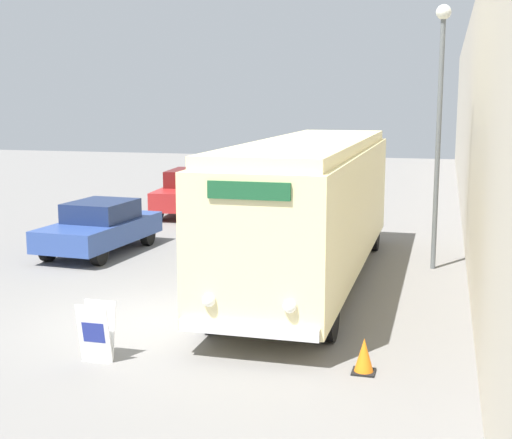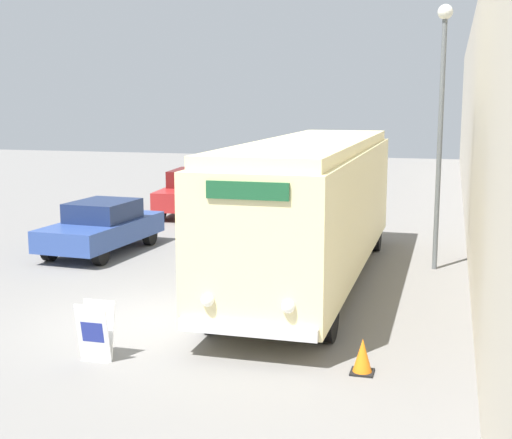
{
  "view_description": "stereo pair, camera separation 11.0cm",
  "coord_description": "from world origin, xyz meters",
  "views": [
    {
      "loc": [
        5.34,
        -12.11,
        4.21
      ],
      "look_at": [
        1.81,
        1.1,
        1.89
      ],
      "focal_mm": 50.0,
      "sensor_mm": 36.0,
      "label": 1
    },
    {
      "loc": [
        5.45,
        -12.08,
        4.21
      ],
      "look_at": [
        1.81,
        1.1,
        1.89
      ],
      "focal_mm": 50.0,
      "sensor_mm": 36.0,
      "label": 2
    }
  ],
  "objects": [
    {
      "name": "ground_plane",
      "position": [
        0.0,
        0.0,
        0.0
      ],
      "size": [
        80.0,
        80.0,
        0.0
      ],
      "primitive_type": "plane",
      "color": "slate"
    },
    {
      "name": "building_wall_right",
      "position": [
        6.11,
        10.0,
        3.5
      ],
      "size": [
        0.3,
        60.0,
        7.01
      ],
      "color": "beige",
      "rests_on": "ground_plane"
    },
    {
      "name": "vintage_bus",
      "position": [
        2.41,
        3.76,
        1.85
      ],
      "size": [
        2.42,
        10.81,
        3.3
      ],
      "color": "black",
      "rests_on": "ground_plane"
    },
    {
      "name": "sign_board",
      "position": [
        0.0,
        -2.12,
        0.47
      ],
      "size": [
        0.55,
        0.37,
        0.98
      ],
      "color": "gray",
      "rests_on": "ground_plane"
    },
    {
      "name": "streetlamp",
      "position": [
        5.14,
        5.88,
        4.16
      ],
      "size": [
        0.36,
        0.36,
        6.42
      ],
      "color": "#595E60",
      "rests_on": "ground_plane"
    },
    {
      "name": "parked_car_near",
      "position": [
        -3.8,
        5.45,
        0.73
      ],
      "size": [
        2.06,
        4.2,
        1.43
      ],
      "rotation": [
        0.0,
        0.0,
        -0.07
      ],
      "color": "black",
      "rests_on": "ground_plane"
    },
    {
      "name": "parked_car_mid",
      "position": [
        -3.79,
        12.6,
        0.82
      ],
      "size": [
        2.18,
        4.78,
        1.62
      ],
      "rotation": [
        0.0,
        0.0,
        0.09
      ],
      "color": "black",
      "rests_on": "ground_plane"
    },
    {
      "name": "parked_car_far",
      "position": [
        -3.83,
        20.4,
        0.75
      ],
      "size": [
        2.19,
        4.52,
        1.42
      ],
      "rotation": [
        0.0,
        0.0,
        -0.06
      ],
      "color": "black",
      "rests_on": "ground_plane"
    },
    {
      "name": "parked_car_distant",
      "position": [
        -3.74,
        28.34,
        0.77
      ],
      "size": [
        2.19,
        4.79,
        1.5
      ],
      "rotation": [
        0.0,
        0.0,
        -0.1
      ],
      "color": "black",
      "rests_on": "ground_plane"
    },
    {
      "name": "traffic_cone",
      "position": [
        4.24,
        -1.5,
        0.27
      ],
      "size": [
        0.36,
        0.36,
        0.56
      ],
      "color": "black",
      "rests_on": "ground_plane"
    }
  ]
}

